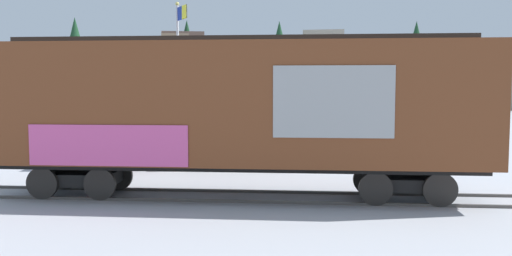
{
  "coord_description": "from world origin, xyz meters",
  "views": [
    {
      "loc": [
        0.27,
        -14.85,
        3.18
      ],
      "look_at": [
        -0.02,
        1.1,
        1.94
      ],
      "focal_mm": 36.38,
      "sensor_mm": 36.0,
      "label": 1
    }
  ],
  "objects": [
    {
      "name": "track",
      "position": [
        -1.77,
        0.09,
        0.04
      ],
      "size": [
        59.96,
        5.67,
        0.08
      ],
      "color": "#4C4742",
      "rests_on": "ground_plane"
    },
    {
      "name": "hillside",
      "position": [
        -0.05,
        72.84,
        4.61
      ],
      "size": [
        112.7,
        28.02,
        13.67
      ],
      "color": "gray",
      "rests_on": "ground_plane"
    },
    {
      "name": "parked_car_red",
      "position": [
        -5.95,
        5.58,
        0.89
      ],
      "size": [
        4.25,
        1.95,
        1.8
      ],
      "color": "#B21E1E",
      "rests_on": "ground_plane"
    },
    {
      "name": "ground_plane",
      "position": [
        0.0,
        0.0,
        0.0
      ],
      "size": [
        260.0,
        260.0,
        0.0
      ],
      "primitive_type": "plane",
      "color": "#B2B5BC"
    },
    {
      "name": "freight_car",
      "position": [
        -0.53,
        -0.0,
        2.66
      ],
      "size": [
        14.14,
        3.85,
        4.66
      ],
      "color": "brown",
      "rests_on": "ground_plane"
    },
    {
      "name": "flagpole",
      "position": [
        -3.8,
        9.7,
        4.44
      ],
      "size": [
        0.71,
        1.14,
        7.22
      ],
      "color": "silver",
      "rests_on": "ground_plane"
    },
    {
      "name": "parked_car_tan",
      "position": [
        -1.0,
        5.74,
        0.85
      ],
      "size": [
        4.57,
        2.13,
        1.73
      ],
      "color": "#9E8966",
      "rests_on": "ground_plane"
    }
  ]
}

